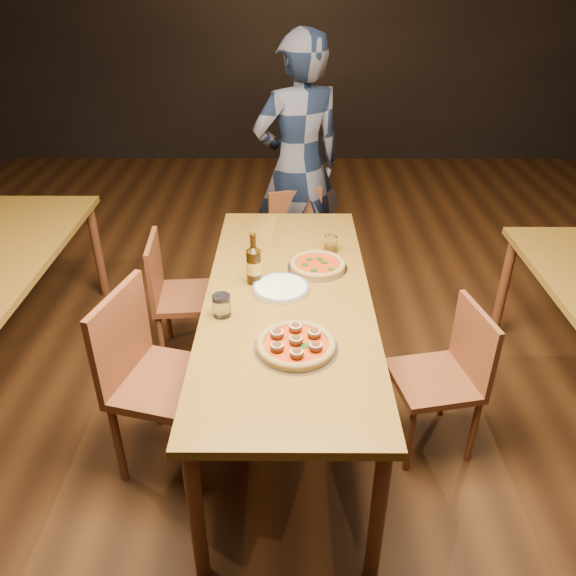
{
  "coord_description": "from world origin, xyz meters",
  "views": [
    {
      "loc": [
        0.01,
        -2.32,
        2.16
      ],
      "look_at": [
        0.0,
        -0.05,
        0.82
      ],
      "focal_mm": 35.0,
      "sensor_mm": 36.0,
      "label": 1
    }
  ],
  "objects_px": {
    "chair_end": "(303,250)",
    "chair_main_nw": "(169,382)",
    "beer_bottle": "(254,266)",
    "diner": "(298,167)",
    "chair_main_e": "(434,379)",
    "plate_stack": "(281,288)",
    "pizza_meatball": "(296,344)",
    "water_glass": "(222,305)",
    "table_main": "(288,308)",
    "chair_main_sw": "(189,296)",
    "pizza_margherita": "(317,265)",
    "amber_glass": "(331,244)"
  },
  "relations": [
    {
      "from": "chair_end",
      "to": "beer_bottle",
      "type": "relative_size",
      "value": 3.08
    },
    {
      "from": "plate_stack",
      "to": "water_glass",
      "type": "bearing_deg",
      "value": -140.47
    },
    {
      "from": "plate_stack",
      "to": "beer_bottle",
      "type": "xyz_separation_m",
      "value": [
        -0.13,
        0.08,
        0.08
      ]
    },
    {
      "from": "chair_end",
      "to": "water_glass",
      "type": "bearing_deg",
      "value": -123.64
    },
    {
      "from": "chair_main_nw",
      "to": "pizza_meatball",
      "type": "relative_size",
      "value": 2.72
    },
    {
      "from": "chair_main_sw",
      "to": "pizza_margherita",
      "type": "relative_size",
      "value": 2.63
    },
    {
      "from": "water_glass",
      "to": "chair_main_nw",
      "type": "bearing_deg",
      "value": -149.02
    },
    {
      "from": "chair_end",
      "to": "pizza_meatball",
      "type": "relative_size",
      "value": 2.32
    },
    {
      "from": "chair_main_sw",
      "to": "chair_end",
      "type": "bearing_deg",
      "value": -52.83
    },
    {
      "from": "water_glass",
      "to": "diner",
      "type": "bearing_deg",
      "value": 77.51
    },
    {
      "from": "pizza_meatball",
      "to": "chair_end",
      "type": "bearing_deg",
      "value": 87.79
    },
    {
      "from": "chair_end",
      "to": "beer_bottle",
      "type": "bearing_deg",
      "value": -121.49
    },
    {
      "from": "chair_end",
      "to": "diner",
      "type": "xyz_separation_m",
      "value": [
        -0.03,
        0.32,
        0.49
      ]
    },
    {
      "from": "chair_main_e",
      "to": "water_glass",
      "type": "distance_m",
      "value": 1.08
    },
    {
      "from": "table_main",
      "to": "chair_main_sw",
      "type": "xyz_separation_m",
      "value": [
        -0.6,
        0.54,
        -0.26
      ]
    },
    {
      "from": "beer_bottle",
      "to": "chair_main_e",
      "type": "bearing_deg",
      "value": -20.78
    },
    {
      "from": "chair_main_sw",
      "to": "table_main",
      "type": "bearing_deg",
      "value": -136.69
    },
    {
      "from": "pizza_margherita",
      "to": "diner",
      "type": "relative_size",
      "value": 0.18
    },
    {
      "from": "plate_stack",
      "to": "pizza_margherita",
      "type": "bearing_deg",
      "value": 50.51
    },
    {
      "from": "pizza_meatball",
      "to": "pizza_margherita",
      "type": "height_order",
      "value": "pizza_meatball"
    },
    {
      "from": "chair_main_e",
      "to": "amber_glass",
      "type": "height_order",
      "value": "amber_glass"
    },
    {
      "from": "table_main",
      "to": "beer_bottle",
      "type": "distance_m",
      "value": 0.27
    },
    {
      "from": "table_main",
      "to": "beer_bottle",
      "type": "height_order",
      "value": "beer_bottle"
    },
    {
      "from": "chair_main_e",
      "to": "plate_stack",
      "type": "height_order",
      "value": "chair_main_e"
    },
    {
      "from": "pizza_meatball",
      "to": "plate_stack",
      "type": "height_order",
      "value": "pizza_meatball"
    },
    {
      "from": "chair_main_e",
      "to": "chair_end",
      "type": "height_order",
      "value": "chair_end"
    },
    {
      "from": "table_main",
      "to": "chair_main_nw",
      "type": "bearing_deg",
      "value": -149.41
    },
    {
      "from": "chair_end",
      "to": "pizza_margherita",
      "type": "distance_m",
      "value": 0.96
    },
    {
      "from": "table_main",
      "to": "chair_main_sw",
      "type": "height_order",
      "value": "chair_main_sw"
    },
    {
      "from": "chair_main_e",
      "to": "diner",
      "type": "distance_m",
      "value": 1.87
    },
    {
      "from": "pizza_margherita",
      "to": "amber_glass",
      "type": "distance_m",
      "value": 0.22
    },
    {
      "from": "plate_stack",
      "to": "water_glass",
      "type": "relative_size",
      "value": 2.65
    },
    {
      "from": "pizza_margherita",
      "to": "plate_stack",
      "type": "relative_size",
      "value": 1.15
    },
    {
      "from": "chair_main_sw",
      "to": "pizza_meatball",
      "type": "distance_m",
      "value": 1.21
    },
    {
      "from": "chair_main_sw",
      "to": "diner",
      "type": "relative_size",
      "value": 0.46
    },
    {
      "from": "pizza_meatball",
      "to": "plate_stack",
      "type": "bearing_deg",
      "value": 98.43
    },
    {
      "from": "chair_main_sw",
      "to": "amber_glass",
      "type": "bearing_deg",
      "value": -99.31
    },
    {
      "from": "water_glass",
      "to": "plate_stack",
      "type": "bearing_deg",
      "value": 39.53
    },
    {
      "from": "beer_bottle",
      "to": "diner",
      "type": "relative_size",
      "value": 0.15
    },
    {
      "from": "chair_main_e",
      "to": "beer_bottle",
      "type": "bearing_deg",
      "value": -122.0
    },
    {
      "from": "table_main",
      "to": "chair_main_sw",
      "type": "distance_m",
      "value": 0.84
    },
    {
      "from": "chair_end",
      "to": "amber_glass",
      "type": "bearing_deg",
      "value": -95.74
    },
    {
      "from": "table_main",
      "to": "water_glass",
      "type": "xyz_separation_m",
      "value": [
        -0.3,
        -0.18,
        0.12
      ]
    },
    {
      "from": "water_glass",
      "to": "chair_main_e",
      "type": "bearing_deg",
      "value": -1.97
    },
    {
      "from": "chair_main_nw",
      "to": "pizza_margherita",
      "type": "height_order",
      "value": "chair_main_nw"
    },
    {
      "from": "chair_main_nw",
      "to": "beer_bottle",
      "type": "relative_size",
      "value": 3.61
    },
    {
      "from": "amber_glass",
      "to": "pizza_margherita",
      "type": "bearing_deg",
      "value": -112.25
    },
    {
      "from": "chair_main_sw",
      "to": "pizza_meatball",
      "type": "bearing_deg",
      "value": -151.58
    },
    {
      "from": "chair_main_nw",
      "to": "chair_main_sw",
      "type": "distance_m",
      "value": 0.86
    },
    {
      "from": "chair_end",
      "to": "chair_main_nw",
      "type": "bearing_deg",
      "value": -130.57
    }
  ]
}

